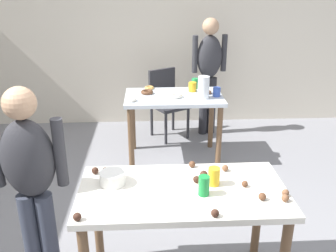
{
  "coord_description": "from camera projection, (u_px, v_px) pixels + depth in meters",
  "views": [
    {
      "loc": [
        -0.05,
        -1.91,
        1.95
      ],
      "look_at": [
        0.08,
        0.7,
        0.9
      ],
      "focal_mm": 39.71,
      "sensor_mm": 36.0,
      "label": 1
    }
  ],
  "objects": [
    {
      "name": "cup_near_0",
      "position": [
        214.0,
        176.0,
        2.29
      ],
      "size": [
        0.07,
        0.07,
        0.12
      ],
      "primitive_type": "cylinder",
      "color": "yellow",
      "rests_on": "dining_table_near"
    },
    {
      "name": "cup_far_0",
      "position": [
        217.0,
        92.0,
        4.01
      ],
      "size": [
        0.08,
        0.08,
        0.1
      ],
      "primitive_type": "cylinder",
      "color": "#3351B2",
      "rests_on": "dining_table_far"
    },
    {
      "name": "donut_far_0",
      "position": [
        207.0,
        92.0,
        4.11
      ],
      "size": [
        0.11,
        0.11,
        0.03
      ],
      "primitive_type": "torus",
      "color": "brown",
      "rests_on": "dining_table_far"
    },
    {
      "name": "cake_ball_11",
      "position": [
        262.0,
        197.0,
        2.14
      ],
      "size": [
        0.04,
        0.04,
        0.04
      ],
      "primitive_type": "sphere",
      "color": "brown",
      "rests_on": "dining_table_near"
    },
    {
      "name": "cake_ball_3",
      "position": [
        245.0,
        184.0,
        2.28
      ],
      "size": [
        0.04,
        0.04,
        0.04
      ],
      "primitive_type": "sphere",
      "color": "brown",
      "rests_on": "dining_table_near"
    },
    {
      "name": "cake_ball_2",
      "position": [
        77.0,
        217.0,
        1.96
      ],
      "size": [
        0.05,
        0.05,
        0.05
      ],
      "primitive_type": "sphere",
      "color": "#3D2319",
      "rests_on": "dining_table_near"
    },
    {
      "name": "cake_ball_8",
      "position": [
        285.0,
        193.0,
        2.18
      ],
      "size": [
        0.04,
        0.04,
        0.04
      ],
      "primitive_type": "sphere",
      "color": "brown",
      "rests_on": "dining_table_near"
    },
    {
      "name": "cake_ball_9",
      "position": [
        196.0,
        179.0,
        2.33
      ],
      "size": [
        0.04,
        0.04,
        0.04
      ],
      "primitive_type": "sphere",
      "color": "#3D2319",
      "rests_on": "dining_table_near"
    },
    {
      "name": "cake_ball_5",
      "position": [
        105.0,
        170.0,
        2.45
      ],
      "size": [
        0.04,
        0.04,
        0.04
      ],
      "primitive_type": "sphere",
      "color": "#3D2319",
      "rests_on": "dining_table_near"
    },
    {
      "name": "cake_ball_10",
      "position": [
        285.0,
        198.0,
        2.13
      ],
      "size": [
        0.04,
        0.04,
        0.04
      ],
      "primitive_type": "sphere",
      "color": "brown",
      "rests_on": "dining_table_near"
    },
    {
      "name": "cake_ball_0",
      "position": [
        204.0,
        174.0,
        2.38
      ],
      "size": [
        0.05,
        0.05,
        0.05
      ],
      "primitive_type": "sphere",
      "color": "#3D2319",
      "rests_on": "dining_table_near"
    },
    {
      "name": "person_adult_far",
      "position": [
        209.0,
        67.0,
        4.68
      ],
      "size": [
        0.46,
        0.25,
        1.5
      ],
      "color": "#28282D",
      "rests_on": "ground_plane"
    },
    {
      "name": "soda_can",
      "position": [
        204.0,
        186.0,
        2.18
      ],
      "size": [
        0.07,
        0.07,
        0.12
      ],
      "primitive_type": "cylinder",
      "color": "#198438",
      "rests_on": "dining_table_near"
    },
    {
      "name": "fork_near",
      "position": [
        262.0,
        178.0,
        2.38
      ],
      "size": [
        0.17,
        0.02,
        0.01
      ],
      "primitive_type": "cube",
      "color": "silver",
      "rests_on": "dining_table_near"
    },
    {
      "name": "mixing_bowl",
      "position": [
        113.0,
        178.0,
        2.3
      ],
      "size": [
        0.16,
        0.16,
        0.08
      ],
      "primitive_type": "cylinder",
      "color": "white",
      "rests_on": "dining_table_near"
    },
    {
      "name": "dining_table_far",
      "position": [
        174.0,
        106.0,
        4.1
      ],
      "size": [
        1.06,
        0.65,
        0.75
      ],
      "color": "silver",
      "rests_on": "ground_plane"
    },
    {
      "name": "pitcher_far",
      "position": [
        204.0,
        87.0,
        3.92
      ],
      "size": [
        0.12,
        0.12,
        0.24
      ],
      "primitive_type": "cylinder",
      "color": "white",
      "rests_on": "dining_table_far"
    },
    {
      "name": "donut_far_3",
      "position": [
        176.0,
        96.0,
        3.98
      ],
      "size": [
        0.14,
        0.14,
        0.04
      ],
      "primitive_type": "torus",
      "color": "white",
      "rests_on": "dining_table_far"
    },
    {
      "name": "cup_far_2",
      "position": [
        192.0,
        87.0,
        4.18
      ],
      "size": [
        0.09,
        0.09,
        0.11
      ],
      "primitive_type": "cylinder",
      "color": "yellow",
      "rests_on": "dining_table_far"
    },
    {
      "name": "cup_far_1",
      "position": [
        195.0,
        83.0,
        4.29
      ],
      "size": [
        0.08,
        0.08,
        0.12
      ],
      "primitive_type": "cylinder",
      "color": "green",
      "rests_on": "dining_table_far"
    },
    {
      "name": "cake_ball_4",
      "position": [
        95.0,
        171.0,
        2.43
      ],
      "size": [
        0.05,
        0.05,
        0.05
      ],
      "primitive_type": "sphere",
      "color": "#3D2319",
      "rests_on": "dining_table_near"
    },
    {
      "name": "person_girl_near",
      "position": [
        31.0,
        178.0,
        2.24
      ],
      "size": [
        0.45,
        0.2,
        1.4
      ],
      "color": "#383D4C",
      "rests_on": "ground_plane"
    },
    {
      "name": "cake_ball_1",
      "position": [
        215.0,
        213.0,
        1.99
      ],
      "size": [
        0.04,
        0.04,
        0.04
      ],
      "primitive_type": "sphere",
      "color": "#3D2319",
      "rests_on": "dining_table_near"
    },
    {
      "name": "dining_table_near",
      "position": [
        182.0,
        204.0,
        2.3
      ],
      "size": [
        1.27,
        0.65,
        0.75
      ],
      "color": "silver",
      "rests_on": "ground_plane"
    },
    {
      "name": "donut_far_2",
      "position": [
        131.0,
        100.0,
        3.86
      ],
      "size": [
        0.11,
        0.11,
        0.03
      ],
      "primitive_type": "torus",
      "color": "white",
      "rests_on": "dining_table_far"
    },
    {
      "name": "cake_ball_7",
      "position": [
        192.0,
        164.0,
        2.51
      ],
      "size": [
        0.04,
        0.04,
        0.04
      ],
      "primitive_type": "sphere",
      "color": "brown",
      "rests_on": "dining_table_near"
    },
    {
      "name": "donut_far_1",
      "position": [
        147.0,
        92.0,
        4.11
      ],
      "size": [
        0.14,
        0.14,
        0.04
      ],
      "primitive_type": "torus",
      "color": "brown",
      "rests_on": "dining_table_far"
    },
    {
      "name": "cake_ball_6",
      "position": [
        225.0,
        168.0,
        2.47
      ],
      "size": [
        0.04,
        0.04,
        0.04
      ],
      "primitive_type": "sphere",
      "color": "brown",
      "rests_on": "dining_table_near"
    },
    {
      "name": "chair_far_table",
      "position": [
        166.0,
        99.0,
        4.77
      ],
      "size": [
        0.55,
        0.55,
        0.87
      ],
      "color": "#2D2D33",
      "rests_on": "ground_plane"
    },
    {
      "name": "donut_far_4",
      "position": [
        149.0,
        88.0,
        4.28
      ],
      "size": [
        0.11,
        0.11,
        0.03
      ],
      "primitive_type": "torus",
      "color": "gold",
      "rests_on": "dining_table_far"
    },
    {
      "name": "wall_back",
      "position": [
        152.0,
        29.0,
        4.98
      ],
      "size": [
        6.4,
        0.1,
        2.6
      ],
      "primitive_type": "cube",
      "color": "beige",
      "rests_on": "ground_plane"
    }
  ]
}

